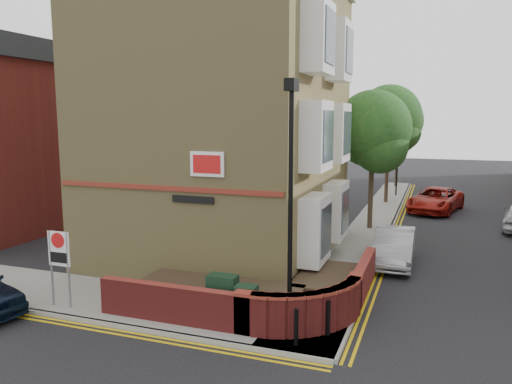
% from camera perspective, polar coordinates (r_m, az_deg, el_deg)
% --- Properties ---
extents(ground, '(120.00, 120.00, 0.00)m').
position_cam_1_polar(ground, '(12.83, -4.96, -16.90)').
color(ground, black).
rests_on(ground, ground).
extents(pavement_corner, '(13.00, 3.00, 0.12)m').
position_cam_1_polar(pavement_corner, '(15.64, -14.55, -12.12)').
color(pavement_corner, gray).
rests_on(pavement_corner, ground).
extents(pavement_main, '(2.00, 32.00, 0.12)m').
position_cam_1_polar(pavement_main, '(27.20, 13.37, -3.24)').
color(pavement_main, gray).
rests_on(pavement_main, ground).
extents(kerb_side, '(13.00, 0.15, 0.12)m').
position_cam_1_polar(kerb_side, '(14.52, -17.99, -13.92)').
color(kerb_side, gray).
rests_on(kerb_side, ground).
extents(kerb_main_near, '(0.15, 32.00, 0.12)m').
position_cam_1_polar(kerb_main_near, '(27.11, 15.47, -3.35)').
color(kerb_main_near, gray).
rests_on(kerb_main_near, ground).
extents(yellow_lines_side, '(13.00, 0.28, 0.01)m').
position_cam_1_polar(yellow_lines_side, '(14.36, -18.61, -14.45)').
color(yellow_lines_side, gold).
rests_on(yellow_lines_side, ground).
extents(yellow_lines_main, '(0.28, 32.00, 0.01)m').
position_cam_1_polar(yellow_lines_main, '(27.10, 16.00, -3.50)').
color(yellow_lines_main, gold).
rests_on(yellow_lines_main, ground).
extents(corner_building, '(8.95, 10.40, 13.60)m').
position_cam_1_polar(corner_building, '(20.07, -2.92, 10.59)').
color(corner_building, '#9D8B53').
rests_on(corner_building, ground).
extents(garden_wall, '(6.80, 6.00, 1.20)m').
position_cam_1_polar(garden_wall, '(14.94, -0.82, -13.08)').
color(garden_wall, maroon).
rests_on(garden_wall, ground).
extents(lamppost, '(0.25, 0.50, 6.30)m').
position_cam_1_polar(lamppost, '(12.34, 3.96, -1.57)').
color(lamppost, black).
rests_on(lamppost, pavement_corner).
extents(utility_cabinet_large, '(0.80, 0.45, 1.20)m').
position_cam_1_polar(utility_cabinet_large, '(13.76, -3.83, -11.84)').
color(utility_cabinet_large, '#15311E').
rests_on(utility_cabinet_large, pavement_corner).
extents(utility_cabinet_small, '(0.55, 0.40, 1.10)m').
position_cam_1_polar(utility_cabinet_small, '(13.23, -1.11, -12.90)').
color(utility_cabinet_small, '#15311E').
rests_on(utility_cabinet_small, pavement_corner).
extents(bollard_near, '(0.11, 0.11, 0.90)m').
position_cam_1_polar(bollard_near, '(12.31, 4.61, -15.13)').
color(bollard_near, black).
rests_on(bollard_near, pavement_corner).
extents(bollard_far, '(0.11, 0.11, 0.90)m').
position_cam_1_polar(bollard_far, '(12.90, 8.23, -14.05)').
color(bollard_far, black).
rests_on(bollard_far, pavement_corner).
extents(zone_sign, '(0.72, 0.07, 2.20)m').
position_cam_1_polar(zone_sign, '(15.31, -21.58, -6.68)').
color(zone_sign, slate).
rests_on(zone_sign, pavement_corner).
extents(tree_near, '(3.64, 3.65, 6.70)m').
position_cam_1_polar(tree_near, '(24.72, 13.21, 6.46)').
color(tree_near, '#382B1E').
rests_on(tree_near, pavement_main).
extents(tree_mid, '(4.03, 4.03, 7.42)m').
position_cam_1_polar(tree_mid, '(32.66, 14.94, 7.72)').
color(tree_mid, '#382B1E').
rests_on(tree_mid, pavement_main).
extents(tree_far, '(3.81, 3.81, 7.00)m').
position_cam_1_polar(tree_far, '(40.64, 15.95, 7.39)').
color(tree_far, '#382B1E').
rests_on(tree_far, pavement_main).
extents(traffic_light_assembly, '(0.20, 0.16, 4.20)m').
position_cam_1_polar(traffic_light_assembly, '(35.68, 15.86, 3.85)').
color(traffic_light_assembly, black).
rests_on(traffic_light_assembly, pavement_main).
extents(silver_car_near, '(1.45, 4.07, 1.34)m').
position_cam_1_polar(silver_car_near, '(19.66, 15.52, -6.02)').
color(silver_car_near, '#939399').
rests_on(silver_car_near, ground).
extents(red_car_main, '(3.52, 5.52, 1.42)m').
position_cam_1_polar(red_car_main, '(31.10, 19.83, -0.83)').
color(red_car_main, maroon).
rests_on(red_car_main, ground).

